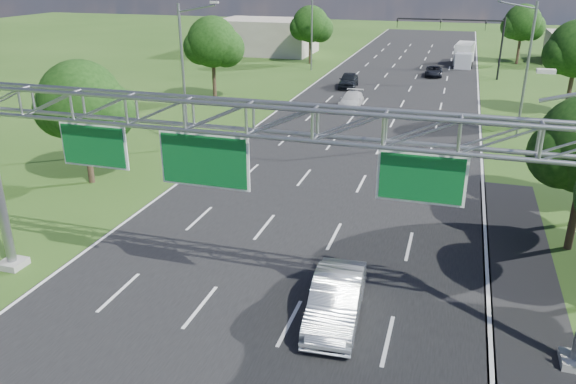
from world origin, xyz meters
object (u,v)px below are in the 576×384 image
at_px(traffic_signal, 471,33).
at_px(silver_sedan, 336,300).
at_px(sign_gantry, 252,136).
at_px(box_truck, 464,55).

relative_size(traffic_signal, silver_sedan, 2.41).
xyz_separation_m(sign_gantry, silver_sedan, (3.01, 0.27, -6.06)).
bearing_deg(sign_gantry, traffic_signal, 82.32).
bearing_deg(silver_sedan, box_truck, 82.27).
relative_size(sign_gantry, box_truck, 3.09).
distance_m(traffic_signal, silver_sedan, 53.07).
distance_m(traffic_signal, box_truck, 10.51).
bearing_deg(box_truck, sign_gantry, -90.75).
bearing_deg(box_truck, silver_sedan, -88.04).
relative_size(silver_sedan, box_truck, 0.67).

